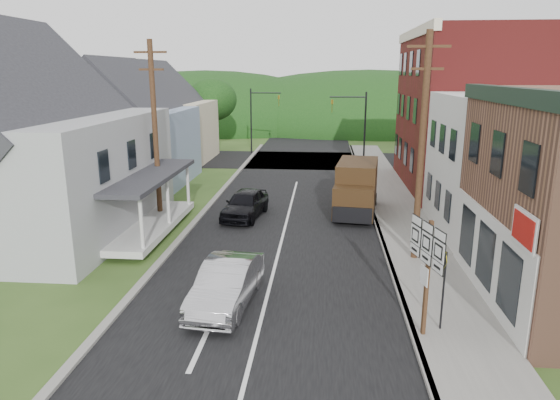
% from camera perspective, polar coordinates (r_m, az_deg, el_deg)
% --- Properties ---
extents(ground, '(120.00, 120.00, 0.00)m').
position_cam_1_polar(ground, '(17.81, -1.33, -10.43)').
color(ground, '#2D4719').
rests_on(ground, ground).
extents(road, '(9.00, 90.00, 0.02)m').
position_cam_1_polar(road, '(27.18, 1.00, -1.56)').
color(road, black).
rests_on(road, ground).
extents(cross_road, '(60.00, 9.00, 0.02)m').
position_cam_1_polar(cross_road, '(43.74, 2.59, 4.57)').
color(cross_road, black).
rests_on(cross_road, ground).
extents(sidewalk_right, '(2.80, 55.00, 0.15)m').
position_cam_1_polar(sidewalk_right, '(25.50, 14.03, -2.91)').
color(sidewalk_right, slate).
rests_on(sidewalk_right, ground).
extents(curb_right, '(0.20, 55.00, 0.15)m').
position_cam_1_polar(curb_right, '(25.32, 11.01, -2.86)').
color(curb_right, slate).
rests_on(curb_right, ground).
extents(curb_left, '(0.30, 55.00, 0.12)m').
position_cam_1_polar(curb_left, '(26.00, -9.61, -2.37)').
color(curb_left, slate).
rests_on(curb_left, ground).
extents(storefront_white, '(8.00, 7.00, 6.50)m').
position_cam_1_polar(storefront_white, '(25.74, 26.61, 3.43)').
color(storefront_white, silver).
rests_on(storefront_white, ground).
extents(storefront_red, '(8.00, 12.00, 10.00)m').
position_cam_1_polar(storefront_red, '(34.48, 21.28, 9.34)').
color(storefront_red, maroon).
rests_on(storefront_red, ground).
extents(house_gray, '(10.20, 12.24, 8.35)m').
position_cam_1_polar(house_gray, '(26.24, -26.95, 5.75)').
color(house_gray, '#A9ABAE').
rests_on(house_gray, ground).
extents(house_blue, '(7.14, 8.16, 7.28)m').
position_cam_1_polar(house_blue, '(35.66, -16.22, 7.77)').
color(house_blue, '#8496B4').
rests_on(house_blue, ground).
extents(house_cream, '(7.14, 8.16, 7.28)m').
position_cam_1_polar(house_cream, '(44.28, -12.65, 9.18)').
color(house_cream, beige).
rests_on(house_cream, ground).
extents(utility_pole_right, '(1.60, 0.26, 9.00)m').
position_cam_1_polar(utility_pole_right, '(20.12, 15.89, 5.79)').
color(utility_pole_right, '#472D19').
rests_on(utility_pole_right, ground).
extents(utility_pole_left, '(1.60, 0.26, 9.00)m').
position_cam_1_polar(utility_pole_left, '(25.62, -14.08, 7.66)').
color(utility_pole_left, '#472D19').
rests_on(utility_pole_left, ground).
extents(traffic_signal_right, '(2.87, 0.20, 6.00)m').
position_cam_1_polar(traffic_signal_right, '(39.81, 8.70, 8.90)').
color(traffic_signal_right, black).
rests_on(traffic_signal_right, ground).
extents(traffic_signal_left, '(2.87, 0.20, 6.00)m').
position_cam_1_polar(traffic_signal_left, '(47.11, -2.48, 9.89)').
color(traffic_signal_left, black).
rests_on(traffic_signal_left, ground).
extents(tree_left_b, '(4.80, 4.80, 6.94)m').
position_cam_1_polar(tree_left_b, '(33.89, -29.05, 8.25)').
color(tree_left_b, '#382616').
rests_on(tree_left_b, ground).
extents(tree_left_c, '(5.80, 5.80, 8.41)m').
position_cam_1_polar(tree_left_c, '(41.67, -25.44, 10.95)').
color(tree_left_c, '#382616').
rests_on(tree_left_c, ground).
extents(tree_left_d, '(4.80, 4.80, 6.94)m').
position_cam_1_polar(tree_left_d, '(49.33, -7.79, 11.29)').
color(tree_left_d, '#382616').
rests_on(tree_left_d, ground).
extents(forested_ridge, '(90.00, 30.00, 16.00)m').
position_cam_1_polar(forested_ridge, '(71.48, 3.59, 8.41)').
color(forested_ridge, black).
rests_on(forested_ridge, ground).
extents(silver_sedan, '(1.98, 4.63, 1.49)m').
position_cam_1_polar(silver_sedan, '(16.65, -6.13, -9.57)').
color(silver_sedan, '#B5B4B9').
rests_on(silver_sedan, ground).
extents(dark_sedan, '(2.33, 4.53, 1.48)m').
position_cam_1_polar(dark_sedan, '(26.31, -4.00, -0.46)').
color(dark_sedan, black).
rests_on(dark_sedan, ground).
extents(delivery_van, '(2.65, 5.26, 2.82)m').
position_cam_1_polar(delivery_van, '(27.04, 8.72, 1.31)').
color(delivery_van, black).
rests_on(delivery_van, ground).
extents(route_sign_cluster, '(0.59, 1.90, 3.42)m').
position_cam_1_polar(route_sign_cluster, '(14.55, 16.42, -6.82)').
color(route_sign_cluster, '#472D19').
rests_on(route_sign_cluster, sidewalk_right).
extents(warning_sign, '(0.10, 0.71, 2.55)m').
position_cam_1_polar(warning_sign, '(15.22, 18.20, -8.36)').
color(warning_sign, black).
rests_on(warning_sign, sidewalk_right).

